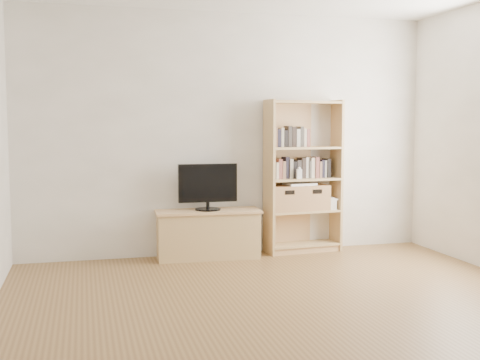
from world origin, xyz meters
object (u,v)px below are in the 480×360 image
object	(u,v)px
bookshelf	(303,176)
basket_left	(285,198)
tv_stand	(208,235)
television	(208,187)
laptop	(300,184)
baby_monitor	(299,174)
basket_right	(312,197)

from	to	relation	value
bookshelf	basket_left	bearing A→B (deg)	-178.81
tv_stand	television	size ratio (longest dim) A/B	1.70
tv_stand	bookshelf	bearing A→B (deg)	5.69
tv_stand	bookshelf	world-z (taller)	bookshelf
bookshelf	laptop	size ratio (longest dim) A/B	5.20
bookshelf	tv_stand	bearing A→B (deg)	178.05
basket_left	laptop	xyz separation A→B (m)	(0.17, 0.00, 0.15)
television	baby_monitor	distance (m)	1.01
basket_right	bookshelf	bearing A→B (deg)	177.02
television	basket_right	distance (m)	1.20
television	basket_right	bearing A→B (deg)	3.28
bookshelf	television	bearing A→B (deg)	178.05
basket_left	laptop	bearing A→B (deg)	-3.27
baby_monitor	laptop	bearing A→B (deg)	64.47
basket_left	bookshelf	bearing A→B (deg)	1.08
television	basket_left	size ratio (longest dim) A/B	1.84
tv_stand	bookshelf	size ratio (longest dim) A/B	0.63
laptop	television	bearing A→B (deg)	173.60
baby_monitor	basket_right	size ratio (longest dim) A/B	0.32
television	basket_left	xyz separation A→B (m)	(0.86, 0.03, -0.15)
tv_stand	bookshelf	xyz separation A→B (m)	(1.08, 0.05, 0.60)
baby_monitor	laptop	xyz separation A→B (m)	(0.04, 0.08, -0.12)
basket_left	television	bearing A→B (deg)	177.12
basket_left	basket_right	size ratio (longest dim) A/B	1.01
baby_monitor	bookshelf	bearing A→B (deg)	48.29
tv_stand	basket_right	world-z (taller)	basket_right
television	baby_monitor	xyz separation A→B (m)	(1.00, -0.05, 0.12)
tv_stand	basket_right	bearing A→B (deg)	5.64
tv_stand	basket_right	xyz separation A→B (m)	(1.19, 0.05, 0.36)
bookshelf	laptop	bearing A→B (deg)	-164.03
tv_stand	television	distance (m)	0.51
bookshelf	television	distance (m)	1.09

